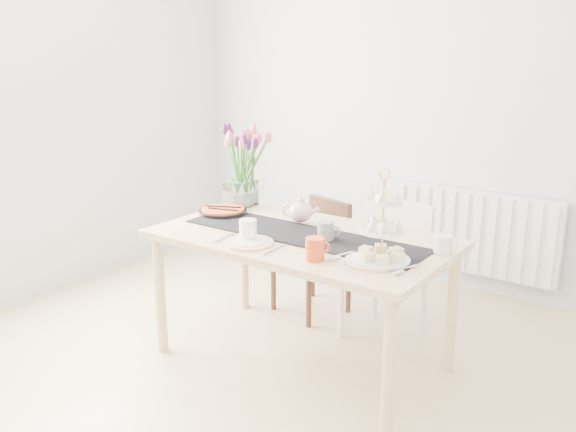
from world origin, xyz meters
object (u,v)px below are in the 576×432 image
Objects in this scene: cream_jug at (443,244)px; tart_tin at (223,211)px; cake_stand at (382,239)px; mug_orange at (315,249)px; plate_left at (249,243)px; radiator at (474,232)px; chair_white at (392,260)px; plate_right at (372,261)px; chair_brown at (319,248)px; dining_table at (302,249)px; mug_white at (248,230)px; tulip_vase at (240,154)px; teapot at (301,212)px; mug_grey at (326,231)px.

cream_jug is 0.32× the size of tart_tin.
cake_stand is at bearing -115.54° from cream_jug.
plate_left is at bearing 117.05° from mug_orange.
chair_white is (-0.18, -0.96, 0.03)m from radiator.
radiator is at bearing 92.96° from plate_right.
mug_orange is 0.42m from plate_left.
chair_brown is at bearing 137.12° from cake_stand.
cake_stand is 1.21m from tart_tin.
tart_tin reaches higher than chair_brown.
chair_brown is 0.75m from tart_tin.
dining_table is at bearing -7.30° from tart_tin.
radiator is at bearing 100.95° from mug_white.
cake_stand is at bearing -86.02° from radiator.
chair_white is at bearing 18.25° from tulip_vase.
radiator is 1.59× the size of chair_brown.
radiator is 0.98m from chair_white.
radiator is at bearing 109.65° from cream_jug.
radiator is at bearing 74.88° from dining_table.
dining_table is 1.93× the size of chair_white.
cake_stand is (0.86, -0.80, 0.43)m from chair_brown.
radiator is 5.43× the size of teapot.
chair_white is at bearing 68.31° from dining_table.
plate_right is (0.66, -0.36, -0.06)m from teapot.
plate_left is (0.55, -0.59, -0.33)m from tulip_vase.
plate_right reaches higher than chair_brown.
cake_stand is at bearing -38.71° from teapot.
chair_white reaches higher than plate_left.
dining_table is at bearing -67.66° from teapot.
tulip_vase is 2.30× the size of plate_right.
plate_left reaches higher than chair_brown.
teapot is at bearing 68.76° from mug_orange.
teapot reaches higher than chair_brown.
cake_stand is at bearing 51.29° from plate_right.
dining_table is 7.24× the size of teapot.
radiator is at bearing 48.65° from tulip_vase.
cake_stand is 0.12m from plate_right.
mug_grey reaches higher than chair_white.
dining_table is 0.20m from mug_grey.
chair_brown is 3.42× the size of teapot.
cake_stand reaches higher than tart_tin.
plate_left is (0.18, -0.95, 0.32)m from chair_brown.
cream_jug is at bearing -15.55° from teapot.
radiator is 10.75× the size of mug_white.
chair_brown is at bearing -129.28° from radiator.
chair_brown reaches higher than radiator.
plate_left is (-0.41, 0.01, -0.05)m from mug_orange.
chair_brown is 1.22m from cream_jug.
plate_left reaches higher than radiator.
mug_white is at bearing -47.08° from tulip_vase.
mug_orange is at bearing -62.95° from teapot.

